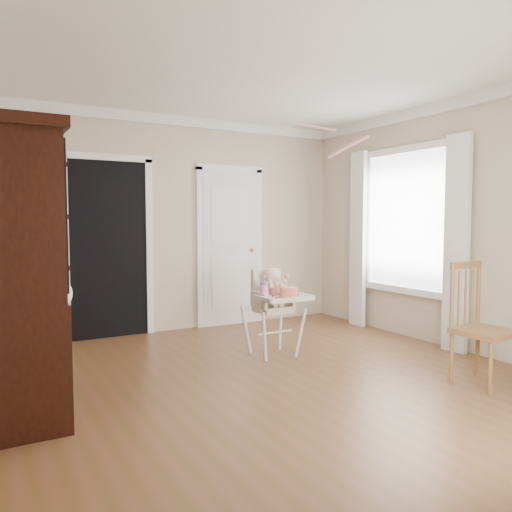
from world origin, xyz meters
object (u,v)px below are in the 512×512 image
dining_chair (481,328)px  china_cabinet (23,273)px  sippy_cup (264,289)px  cake (289,292)px  high_chair (273,302)px

dining_chair → china_cabinet: bearing=158.7°
sippy_cup → dining_chair: size_ratio=0.19×
cake → dining_chair: dining_chair is taller
cake → china_cabinet: bearing=-174.9°
cake → china_cabinet: size_ratio=0.11×
high_chair → sippy_cup: 0.23m
china_cabinet → dining_chair: (3.44, -1.18, -0.54)m
cake → china_cabinet: (-2.40, -0.22, 0.34)m
high_chair → cake: high_chair is taller
high_chair → sippy_cup: size_ratio=4.62×
cake → sippy_cup: 0.25m
dining_chair → high_chair: bearing=120.8°
cake → dining_chair: size_ratio=0.22×
sippy_cup → cake: bearing=-43.4°
sippy_cup → dining_chair: 2.00m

